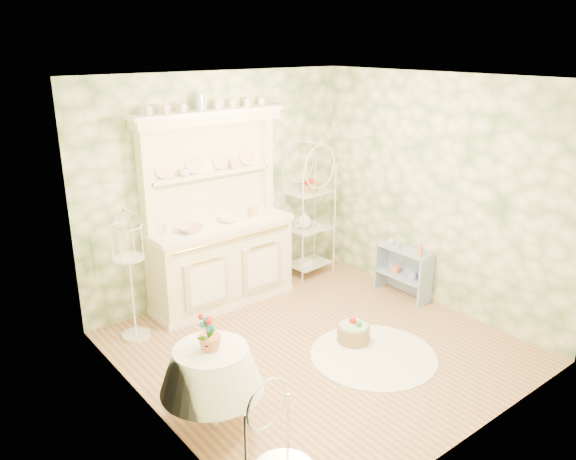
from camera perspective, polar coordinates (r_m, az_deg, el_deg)
floor at (r=5.96m, az=3.06°, el=-11.76°), size 3.60×3.60×0.00m
ceiling at (r=5.15m, az=3.59°, el=15.11°), size 3.60×3.60×0.00m
wall_left at (r=4.48m, az=-14.20°, el=-3.79°), size 3.60×3.60×0.00m
wall_right at (r=6.70m, az=14.91°, el=3.63°), size 3.60×3.60×0.00m
wall_back at (r=6.80m, az=-6.87°, el=4.35°), size 3.60×3.60×0.00m
wall_front at (r=4.32m, az=19.44°, el=-5.15°), size 3.60×3.60×0.00m
kitchen_dresser at (r=6.52m, az=-6.98°, el=1.86°), size 1.87×0.61×2.29m
bakers_rack at (r=7.36m, az=2.17°, el=2.54°), size 0.65×0.50×1.94m
side_shelf at (r=7.09m, az=11.61°, el=-4.14°), size 0.37×0.76×0.63m
round_table at (r=4.74m, az=-7.71°, el=-15.44°), size 0.72×0.72×0.74m
birdcage_stand at (r=6.02m, az=-15.76°, el=-3.96°), size 0.40×0.40×1.55m
floor_basket at (r=6.03m, az=6.65°, el=-10.37°), size 0.36×0.36×0.20m
lace_rug at (r=5.87m, az=8.67°, el=-12.46°), size 1.28×1.28×0.01m
bowl_floral at (r=6.30m, az=-9.98°, el=-0.11°), size 0.33×0.33×0.07m
bowl_white at (r=6.59m, az=-6.04°, el=0.91°), size 0.31×0.31×0.08m
cup_left at (r=6.38m, az=-10.44°, el=5.63°), size 0.15×0.15×0.09m
cup_right at (r=6.70m, az=-5.51°, el=6.48°), size 0.15×0.15×0.10m
potted_geranium at (r=4.46m, az=-8.17°, el=-10.64°), size 0.19×0.16×0.30m
bottle_amber at (r=6.76m, az=13.28°, el=-2.04°), size 0.08×0.08×0.18m
bottle_blue at (r=6.95m, az=11.20°, el=-1.56°), size 0.05×0.05×0.10m
bottle_glass at (r=7.10m, az=10.45°, el=-1.14°), size 0.10×0.10×0.10m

